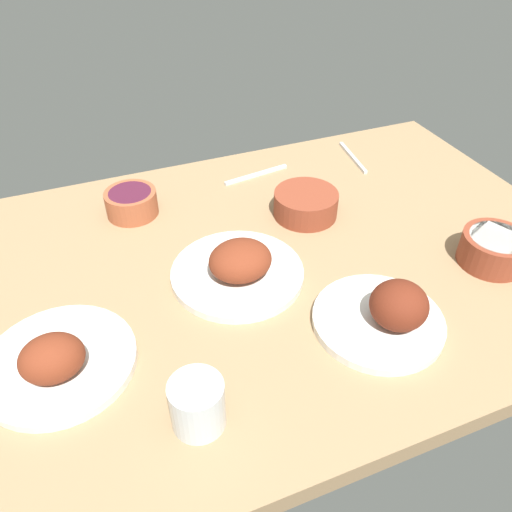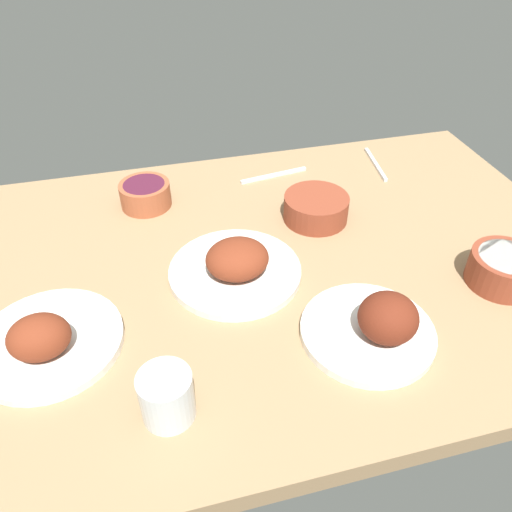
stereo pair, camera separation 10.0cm
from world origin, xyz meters
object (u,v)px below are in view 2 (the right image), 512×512
(bowl_potatoes, at_px, (316,207))
(fork_loose, at_px, (274,175))
(bowl_cream, at_px, (504,268))
(plate_near_viewer, at_px, (236,266))
(plate_center_main, at_px, (377,325))
(bowl_onions, at_px, (145,194))
(plate_far_side, at_px, (45,340))
(water_tumbler, at_px, (167,396))
(spoon_loose, at_px, (375,164))

(bowl_potatoes, xyz_separation_m, fork_loose, (-0.04, 0.20, -0.03))
(bowl_cream, bearing_deg, plate_near_viewer, 163.70)
(plate_center_main, relative_size, bowl_potatoes, 1.60)
(bowl_onions, bearing_deg, plate_far_side, -116.17)
(bowl_potatoes, distance_m, bowl_cream, 0.40)
(plate_near_viewer, height_order, plate_center_main, plate_center_main)
(bowl_potatoes, distance_m, fork_loose, 0.21)
(plate_far_side, relative_size, fork_loose, 1.37)
(plate_near_viewer, distance_m, fork_loose, 0.39)
(plate_far_side, distance_m, plate_near_viewer, 0.36)
(plate_near_viewer, bearing_deg, fork_loose, 63.20)
(water_tumbler, bearing_deg, bowl_onions, 88.33)
(plate_far_side, height_order, water_tumbler, plate_far_side)
(plate_near_viewer, xyz_separation_m, bowl_cream, (0.49, -0.14, 0.01))
(plate_near_viewer, xyz_separation_m, bowl_potatoes, (0.22, 0.15, 0.00))
(plate_far_side, height_order, bowl_potatoes, plate_far_side)
(plate_near_viewer, relative_size, spoon_loose, 1.52)
(bowl_cream, bearing_deg, bowl_onions, 145.16)
(bowl_potatoes, bearing_deg, fork_loose, 100.91)
(bowl_potatoes, distance_m, spoon_loose, 0.30)
(fork_loose, bearing_deg, bowl_potatoes, -87.54)
(plate_far_side, height_order, bowl_onions, plate_far_side)
(bowl_potatoes, relative_size, bowl_cream, 1.10)
(plate_far_side, distance_m, bowl_cream, 0.83)
(bowl_cream, relative_size, spoon_loose, 0.77)
(plate_near_viewer, xyz_separation_m, plate_center_main, (0.19, -0.21, 0.00))
(plate_far_side, xyz_separation_m, water_tumbler, (0.18, -0.17, 0.02))
(plate_center_main, bearing_deg, plate_near_viewer, 132.26)
(bowl_potatoes, xyz_separation_m, water_tumbler, (-0.38, -0.42, 0.01))
(spoon_loose, bearing_deg, bowl_potatoes, -43.72)
(bowl_onions, height_order, bowl_cream, bowl_cream)
(water_tumbler, xyz_separation_m, spoon_loose, (0.61, 0.61, -0.04))
(fork_loose, bearing_deg, plate_near_viewer, -125.25)
(plate_far_side, relative_size, water_tumbler, 2.98)
(plate_center_main, bearing_deg, bowl_potatoes, 86.65)
(bowl_cream, xyz_separation_m, water_tumbler, (-0.65, -0.13, 0.01))
(bowl_potatoes, xyz_separation_m, spoon_loose, (0.24, 0.19, -0.03))
(fork_loose, distance_m, spoon_loose, 0.27)
(plate_center_main, bearing_deg, water_tumbler, -170.38)
(fork_loose, height_order, spoon_loose, same)
(plate_center_main, distance_m, bowl_onions, 0.61)
(plate_far_side, relative_size, plate_near_viewer, 0.95)
(bowl_cream, bearing_deg, bowl_potatoes, 133.08)
(bowl_onions, distance_m, fork_loose, 0.33)
(bowl_cream, distance_m, spoon_loose, 0.48)
(plate_near_viewer, relative_size, bowl_onions, 2.23)
(plate_near_viewer, bearing_deg, bowl_potatoes, 34.47)
(bowl_cream, relative_size, water_tumbler, 1.59)
(bowl_onions, xyz_separation_m, bowl_cream, (0.63, -0.44, 0.00))
(plate_center_main, distance_m, spoon_loose, 0.61)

